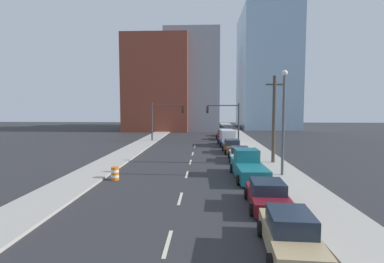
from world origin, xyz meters
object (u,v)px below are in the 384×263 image
traffic_signal_right (229,116)px  sedan_tan (290,235)px  pickup_truck_teal (248,167)px  sedan_red (223,135)px  box_truck_navy (227,138)px  sedan_orange (224,132)px  utility_pole_right_mid (274,119)px  sedan_brown (232,147)px  traffic_signal_left (162,116)px  sedan_maroon (267,195)px  sedan_white (240,154)px  traffic_barrel (115,173)px  street_lamp (284,115)px

traffic_signal_right → sedan_tan: size_ratio=1.30×
pickup_truck_teal → sedan_red: bearing=88.8°
traffic_signal_right → pickup_truck_teal: bearing=-90.8°
box_truck_navy → sedan_orange: (0.44, 13.90, -0.38)m
utility_pole_right_mid → sedan_brown: 8.33m
traffic_signal_left → sedan_brown: traffic_signal_left is taller
sedan_brown → sedan_red: sedan_brown is taller
traffic_signal_left → sedan_red: traffic_signal_left is taller
sedan_maroon → sedan_red: 33.15m
sedan_white → sedan_orange: (0.01, 25.42, 0.01)m
traffic_signal_left → sedan_brown: size_ratio=1.30×
box_truck_navy → traffic_barrel: bearing=-118.1°
traffic_barrel → box_truck_navy: size_ratio=0.15×
box_truck_navy → sedan_red: (-0.08, 7.83, -0.34)m
utility_pole_right_mid → sedan_brown: size_ratio=1.78×
pickup_truck_teal → sedan_white: pickup_truck_teal is taller
sedan_orange → sedan_white: bearing=-88.2°
utility_pole_right_mid → pickup_truck_teal: size_ratio=1.29×
utility_pole_right_mid → traffic_barrel: bearing=-152.4°
utility_pole_right_mid → sedan_tan: utility_pole_right_mid is taller
traffic_signal_left → traffic_barrel: (0.17, -24.44, -3.43)m
sedan_tan → sedan_orange: (0.31, 44.29, -0.05)m
pickup_truck_teal → sedan_red: (-0.32, 26.53, -0.15)m
sedan_white → pickup_truck_teal: bearing=-89.1°
pickup_truck_teal → sedan_orange: (0.19, 32.61, -0.19)m
traffic_signal_right → utility_pole_right_mid: size_ratio=0.73×
utility_pole_right_mid → sedan_maroon: size_ratio=1.81×
utility_pole_right_mid → pickup_truck_teal: bearing=-119.0°
traffic_signal_left → utility_pole_right_mid: 21.99m
utility_pole_right_mid → street_lamp: (-0.48, -5.27, 0.48)m
utility_pole_right_mid → sedan_tan: bearing=-100.6°
traffic_signal_left → traffic_signal_right: bearing=0.0°
traffic_barrel → pickup_truck_teal: 9.85m
utility_pole_right_mid → box_truck_navy: (-3.35, 13.09, -3.16)m
sedan_red → sedan_orange: sedan_red is taller
sedan_tan → pickup_truck_teal: (0.12, 11.69, 0.14)m
traffic_signal_right → traffic_barrel: 26.66m
traffic_signal_right → sedan_red: 4.60m
sedan_tan → traffic_signal_left: bearing=109.1°
street_lamp → sedan_red: bearing=96.4°
traffic_signal_left → pickup_truck_teal: size_ratio=0.94×
traffic_signal_left → sedan_orange: (10.14, 9.31, -3.26)m
street_lamp → box_truck_navy: 18.94m
utility_pole_right_mid → street_lamp: size_ratio=1.02×
sedan_tan → sedan_orange: 44.29m
traffic_barrel → sedan_red: 29.24m
sedan_maroon → sedan_white: bearing=91.7°
sedan_white → sedan_brown: sedan_brown is taller
sedan_tan → sedan_maroon: bearing=90.9°
utility_pole_right_mid → box_truck_navy: size_ratio=1.30×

